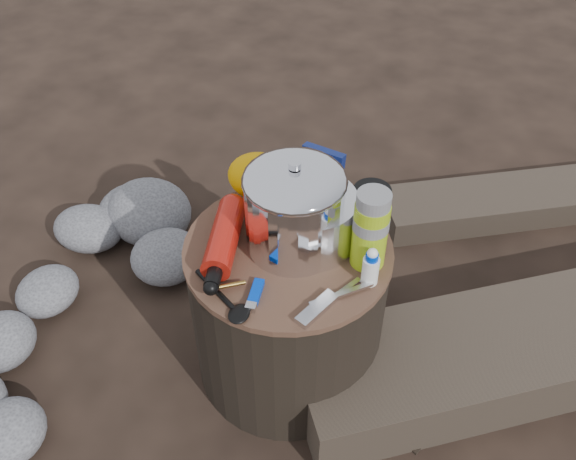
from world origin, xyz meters
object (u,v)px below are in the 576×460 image
(thermos, at_px, (370,230))
(travel_mug, at_px, (370,211))
(camping_pot, at_px, (294,207))
(fuel_bottle, at_px, (224,238))
(stump, at_px, (288,310))

(thermos, distance_m, travel_mug, 0.10)
(camping_pot, height_order, travel_mug, camping_pot)
(camping_pot, distance_m, thermos, 0.17)
(fuel_bottle, height_order, thermos, thermos)
(fuel_bottle, distance_m, travel_mug, 0.33)
(fuel_bottle, xyz_separation_m, travel_mug, (0.28, 0.16, 0.03))
(stump, relative_size, fuel_bottle, 1.74)
(travel_mug, bearing_deg, stump, -143.92)
(camping_pot, bearing_deg, travel_mug, 32.25)
(stump, height_order, thermos, thermos)
(fuel_bottle, bearing_deg, thermos, -0.60)
(stump, xyz_separation_m, thermos, (0.17, 0.02, 0.31))
(camping_pot, height_order, thermos, camping_pot)
(stump, bearing_deg, camping_pot, 69.25)
(stump, distance_m, thermos, 0.35)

